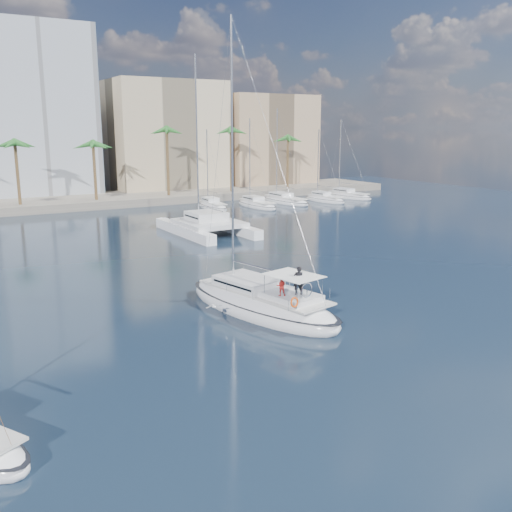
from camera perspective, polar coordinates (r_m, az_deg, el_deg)
ground at (r=36.33m, az=0.27°, el=-6.33°), size 160.00×160.00×0.00m
quay at (r=92.87m, az=-19.48°, el=5.02°), size 120.00×14.00×1.20m
building_beige at (r=107.10m, az=-9.03°, el=11.56°), size 20.00×14.00×20.00m
building_tan_right at (r=114.30m, az=0.90°, el=11.27°), size 18.00×12.00×18.00m
palm_centre at (r=88.28m, az=-19.42°, el=10.98°), size 3.60×3.60×12.30m
palm_right at (r=100.73m, az=0.27°, el=11.81°), size 3.60×3.60×12.30m
main_sloop at (r=37.54m, az=0.49°, el=-4.78°), size 6.88×13.85×19.68m
catamaran at (r=65.47m, az=-4.89°, el=3.28°), size 7.03×13.83×19.85m
seagull at (r=35.21m, az=-4.25°, el=-5.03°), size 1.10×0.47×0.20m
moored_yacht_a at (r=86.05m, az=-4.35°, el=4.75°), size 3.37×9.52×11.90m
moored_yacht_b at (r=87.38m, az=0.07°, el=4.91°), size 3.32×10.83×13.72m
moored_yacht_c at (r=92.48m, az=2.92°, el=5.33°), size 3.98×12.33×15.54m
moored_yacht_d at (r=94.61m, az=6.89°, el=5.42°), size 3.52×9.55×11.90m
moored_yacht_e at (r=100.19m, az=9.17°, el=5.75°), size 4.61×11.11×13.72m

